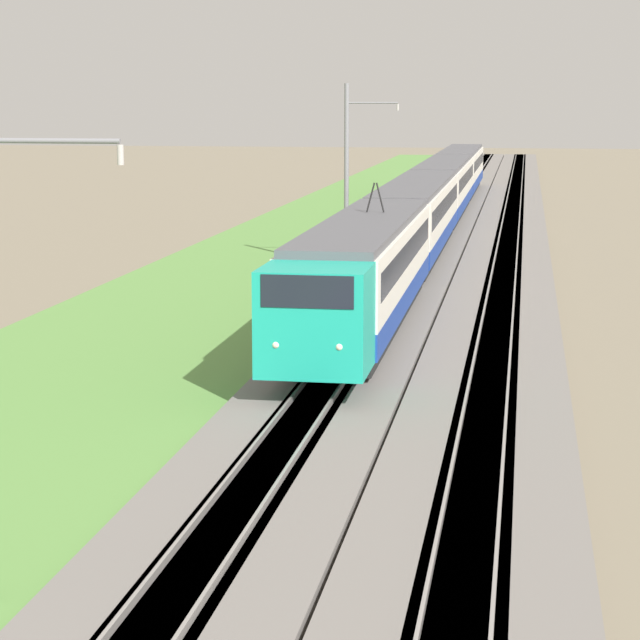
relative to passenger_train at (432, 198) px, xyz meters
The scene contains 7 objects.
ballast_main 11.91m from the passenger_train, behind, with size 240.00×4.40×0.30m.
ballast_adjacent 12.74m from the passenger_train, 158.91° to the right, with size 240.00×4.40×0.30m.
track_main 11.91m from the passenger_train, behind, with size 240.00×1.57×0.45m.
track_adjacent 12.73m from the passenger_train, 158.91° to the right, with size 240.00×1.57×0.45m.
grass_verge 13.69m from the passenger_train, 150.10° to the left, with size 240.00×12.14×0.12m.
passenger_train is the anchor object (origin of this frame).
catenary_mast_mid 15.24m from the passenger_train, 168.77° to the left, with size 0.22×2.56×8.84m.
Camera 1 is at (-11.59, -5.35, 8.13)m, focal length 70.00 mm.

